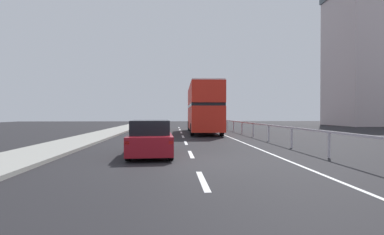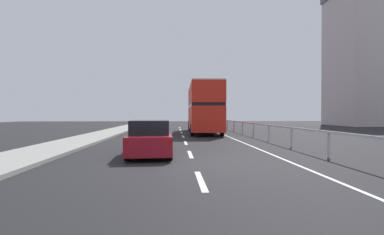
% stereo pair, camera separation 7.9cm
% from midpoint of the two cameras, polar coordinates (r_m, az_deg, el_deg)
% --- Properties ---
extents(ground_plane, '(74.29, 120.00, 0.10)m').
position_cam_midpoint_polar(ground_plane, '(10.63, 0.14, -8.81)').
color(ground_plane, black).
extents(near_sidewalk_kerb, '(2.68, 80.00, 0.14)m').
position_cam_midpoint_polar(near_sidewalk_kerb, '(12.04, -32.42, -7.22)').
color(near_sidewalk_kerb, gray).
rests_on(near_sidewalk_kerb, ground).
extents(lane_paint_markings, '(3.57, 46.00, 0.01)m').
position_cam_midpoint_polar(lane_paint_markings, '(18.86, 5.02, -4.51)').
color(lane_paint_markings, silver).
rests_on(lane_paint_markings, ground).
extents(bridge_side_railing, '(0.10, 42.00, 1.05)m').
position_cam_midpoint_polar(bridge_side_railing, '(20.37, 13.22, -1.74)').
color(bridge_side_railing, '#B0A9B3').
rests_on(bridge_side_railing, ground).
extents(double_decker_bus_red, '(2.82, 10.72, 4.32)m').
position_cam_midpoint_polar(double_decker_bus_red, '(26.27, 2.14, 1.99)').
color(double_decker_bus_red, red).
rests_on(double_decker_bus_red, ground).
extents(hatchback_car_near, '(1.93, 4.34, 1.45)m').
position_cam_midpoint_polar(hatchback_car_near, '(12.13, -8.37, -4.10)').
color(hatchback_car_near, maroon).
rests_on(hatchback_car_near, ground).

